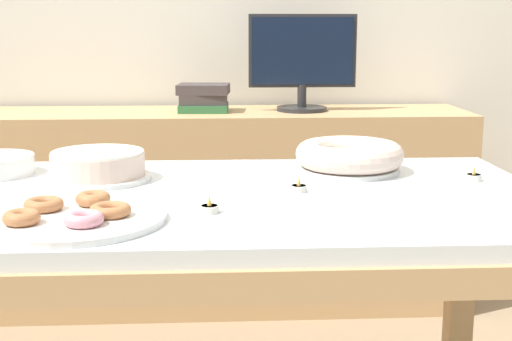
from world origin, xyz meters
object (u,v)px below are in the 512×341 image
at_px(cake_chocolate_round, 98,166).
at_px(pastry_platter, 72,216).
at_px(computer_monitor, 302,63).
at_px(tealight_right_edge, 299,188).
at_px(tealight_near_front, 474,177).
at_px(book_stack, 204,98).
at_px(cake_golden_bundt, 349,156).
at_px(tealight_near_cakes, 210,208).

xyz_separation_m(cake_chocolate_round, pastry_platter, (0.01, -0.39, -0.02)).
xyz_separation_m(computer_monitor, cake_chocolate_round, (-0.63, -1.06, -0.20)).
bearing_deg(tealight_right_edge, tealight_near_front, 12.54).
bearing_deg(book_stack, computer_monitor, -0.20).
relative_size(book_stack, cake_golden_bundt, 0.75).
height_order(tealight_near_front, tealight_right_edge, same).
xyz_separation_m(cake_chocolate_round, tealight_near_cakes, (0.28, -0.33, -0.03)).
distance_m(book_stack, tealight_right_edge, 1.24).
distance_m(tealight_near_front, tealight_right_edge, 0.46).
height_order(book_stack, pastry_platter, book_stack).
xyz_separation_m(cake_golden_bundt, tealight_right_edge, (-0.16, -0.23, -0.03)).
height_order(cake_golden_bundt, tealight_right_edge, cake_golden_bundt).
distance_m(cake_golden_bundt, pastry_platter, 0.78).
height_order(book_stack, cake_golden_bundt, book_stack).
distance_m(cake_chocolate_round, pastry_platter, 0.39).
height_order(cake_chocolate_round, tealight_near_front, cake_chocolate_round).
distance_m(cake_golden_bundt, tealight_near_cakes, 0.55).
bearing_deg(cake_chocolate_round, tealight_near_cakes, -49.94).
distance_m(book_stack, tealight_near_cakes, 1.40).
distance_m(pastry_platter, tealight_right_edge, 0.53).
relative_size(book_stack, tealight_right_edge, 5.32).
height_order(tealight_right_edge, tealight_near_cakes, same).
bearing_deg(tealight_right_edge, tealight_near_cakes, -139.23).
xyz_separation_m(pastry_platter, tealight_near_cakes, (0.27, 0.05, -0.00)).
xyz_separation_m(pastry_platter, tealight_right_edge, (0.47, 0.23, -0.00)).
bearing_deg(tealight_near_front, tealight_right_edge, -167.46).
height_order(book_stack, tealight_near_cakes, book_stack).
height_order(book_stack, cake_chocolate_round, book_stack).
bearing_deg(tealight_near_front, cake_golden_bundt, 155.94).
xyz_separation_m(tealight_near_front, tealight_right_edge, (-0.45, -0.10, 0.00)).
bearing_deg(tealight_near_front, cake_chocolate_round, 176.54).
bearing_deg(cake_chocolate_round, book_stack, 77.05).
bearing_deg(computer_monitor, cake_golden_bundt, -89.40).
height_order(pastry_platter, tealight_near_cakes, pastry_platter).
height_order(pastry_platter, tealight_near_front, pastry_platter).
relative_size(computer_monitor, tealight_near_cakes, 10.60).
distance_m(pastry_platter, tealight_near_front, 0.98).
relative_size(tealight_near_front, tealight_near_cakes, 1.00).
height_order(cake_golden_bundt, pastry_platter, cake_golden_bundt).
bearing_deg(pastry_platter, cake_chocolate_round, 91.60).
bearing_deg(cake_chocolate_round, pastry_platter, -88.40).
height_order(tealight_near_front, tealight_near_cakes, same).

